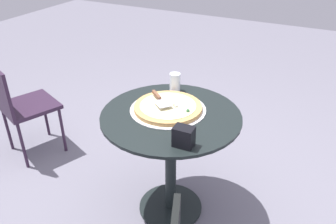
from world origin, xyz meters
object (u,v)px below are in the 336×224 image
patio_table (171,142)px  drinking_cup (175,82)px  napkin_dispenser (184,137)px  patio_chair_near (19,103)px  pizza_on_tray (168,107)px  pizza_server (160,99)px

patio_table → drinking_cup: bearing=-68.4°
patio_table → napkin_dispenser: (-0.20, 0.25, 0.25)m
patio_chair_near → pizza_on_tray: bearing=-179.4°
napkin_dispenser → patio_chair_near: napkin_dispenser is taller
pizza_on_tray → patio_chair_near: (1.29, 0.01, -0.27)m
pizza_on_tray → napkin_dispenser: napkin_dispenser is taller
drinking_cup → pizza_server: bearing=92.6°
pizza_server → drinking_cup: bearing=-87.4°
pizza_server → napkin_dispenser: napkin_dispenser is taller
drinking_cup → pizza_on_tray: bearing=106.7°
pizza_on_tray → patio_chair_near: 1.32m
pizza_on_tray → pizza_server: size_ratio=2.35×
patio_table → pizza_server: bearing=-26.6°
patio_table → drinking_cup: size_ratio=6.70×
patio_table → patio_chair_near: patio_chair_near is taller
patio_table → drinking_cup: 0.40m
napkin_dispenser → patio_table: bearing=-54.3°
pizza_server → napkin_dispenser: bearing=134.3°
patio_table → napkin_dispenser: 0.41m
patio_table → pizza_server: size_ratio=4.28×
pizza_server → patio_table: bearing=153.4°
patio_table → pizza_on_tray: bearing=-45.7°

